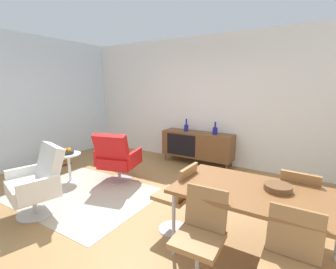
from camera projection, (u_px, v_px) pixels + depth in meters
ground_plane at (135, 208)px, 3.45m from camera, size 8.32×8.32×0.00m
wall_back at (207, 101)px, 5.34m from camera, size 6.80×0.12×2.80m
wall_window_left at (9, 103)px, 4.79m from camera, size 0.12×5.60×2.80m
sideboard at (197, 145)px, 5.32m from camera, size 1.60×0.45×0.72m
vase_cobalt at (215, 130)px, 5.04m from camera, size 0.10×0.10×0.27m
vase_sculptural_dark at (186, 127)px, 5.39m from camera, size 0.10×0.10×0.28m
dining_table at (258, 195)px, 2.31m from camera, size 1.60×0.90×0.74m
wooden_bowl_on_table at (278, 188)px, 2.30m from camera, size 0.26×0.26×0.06m
dining_chair_near_window at (178, 195)px, 2.81m from camera, size 0.44×0.41×0.86m
dining_chair_back_right at (299, 202)px, 2.65m from camera, size 0.43×0.45×0.86m
dining_chair_front_left at (201, 234)px, 2.07m from camera, size 0.42×0.44×0.86m
dining_chair_front_right at (290, 266)px, 1.71m from camera, size 0.40×0.43×0.86m
lounge_chair_red at (117, 157)px, 4.28m from camera, size 0.83×0.79×0.95m
armchair_black_shell at (38, 181)px, 3.23m from camera, size 0.83×0.79×0.95m
side_table_round at (69, 164)px, 4.36m from camera, size 0.44×0.44×0.52m
fruit_bowl at (68, 152)px, 4.32m from camera, size 0.20×0.20×0.11m
magazine_stack at (60, 162)px, 5.28m from camera, size 0.33×0.41×0.15m
area_rug at (84, 194)px, 3.86m from camera, size 2.20×1.70×0.01m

